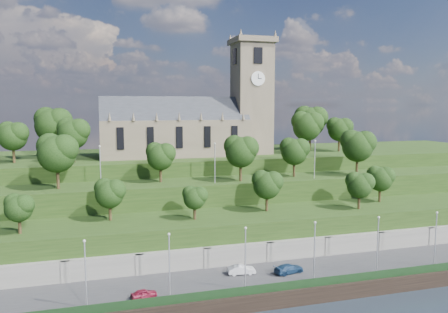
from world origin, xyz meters
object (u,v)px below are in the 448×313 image
object	(u,v)px
church	(196,121)
car_right	(289,269)
car_left	(144,294)
car_middle	(242,270)

from	to	relation	value
church	car_right	bearing A→B (deg)	-82.78
car_right	car_left	bearing A→B (deg)	84.15
car_middle	car_right	bearing A→B (deg)	-95.70
church	car_left	world-z (taller)	church
car_left	car_right	world-z (taller)	car_right
car_middle	church	bearing A→B (deg)	4.05
car_middle	car_right	distance (m)	6.88
church	car_middle	distance (m)	43.36
church	car_right	xyz separation A→B (m)	(5.06, -39.96, -19.86)
church	car_left	size ratio (longest dim) A/B	11.72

